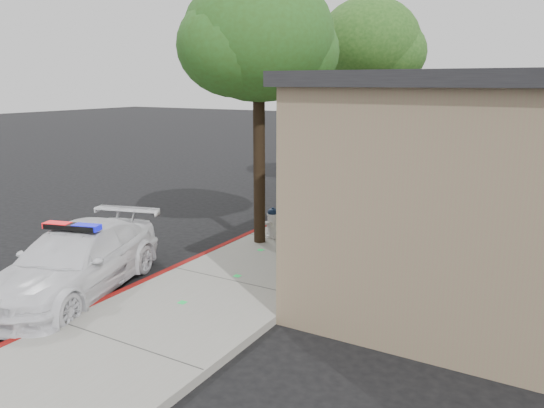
{
  "coord_description": "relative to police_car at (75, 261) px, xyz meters",
  "views": [
    {
      "loc": [
        7.29,
        -8.2,
        4.06
      ],
      "look_at": [
        0.91,
        2.81,
        1.1
      ],
      "focal_mm": 34.45,
      "sensor_mm": 36.0,
      "label": 1
    }
  ],
  "objects": [
    {
      "name": "ground",
      "position": [
        0.9,
        1.76,
        -0.65
      ],
      "size": [
        120.0,
        120.0,
        0.0
      ],
      "primitive_type": "plane",
      "color": "black",
      "rests_on": "ground"
    },
    {
      "name": "sidewalk",
      "position": [
        2.5,
        4.76,
        -0.58
      ],
      "size": [
        3.2,
        60.0,
        0.15
      ],
      "primitive_type": "cube",
      "color": "gray",
      "rests_on": "ground"
    },
    {
      "name": "police_car",
      "position": [
        0.0,
        0.0,
        0.0
      ],
      "size": [
        3.0,
        4.81,
        1.42
      ],
      "rotation": [
        0.0,
        0.0,
        0.28
      ],
      "color": "white",
      "rests_on": "ground"
    },
    {
      "name": "street_tree_near",
      "position": [
        1.61,
        4.31,
        4.3
      ],
      "size": [
        3.52,
        3.67,
        6.45
      ],
      "rotation": [
        0.0,
        0.0,
        0.38
      ],
      "color": "black",
      "rests_on": "sidewalk"
    },
    {
      "name": "red_curb",
      "position": [
        0.96,
        4.76,
        -0.57
      ],
      "size": [
        0.14,
        60.0,
        0.16
      ],
      "primitive_type": "cube",
      "color": "maroon",
      "rests_on": "ground"
    },
    {
      "name": "street_tree_far",
      "position": [
        1.63,
        15.0,
        3.08
      ],
      "size": [
        2.7,
        2.52,
        4.77
      ],
      "rotation": [
        0.0,
        0.0,
        -0.13
      ],
      "color": "black",
      "rests_on": "sidewalk"
    },
    {
      "name": "street_tree_mid",
      "position": [
        1.62,
        11.71,
        4.64
      ],
      "size": [
        3.82,
        3.57,
        6.82
      ],
      "rotation": [
        0.0,
        0.0,
        -0.16
      ],
      "color": "black",
      "rests_on": "sidewalk"
    },
    {
      "name": "fire_hydrant",
      "position": [
        1.68,
        4.83,
        -0.11
      ],
      "size": [
        0.45,
        0.39,
        0.79
      ],
      "rotation": [
        0.0,
        0.0,
        0.06
      ],
      "color": "silver",
      "rests_on": "sidewalk"
    }
  ]
}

